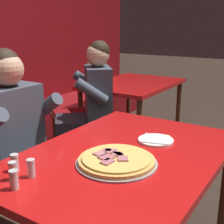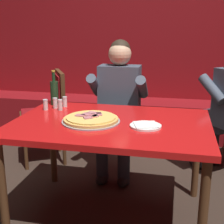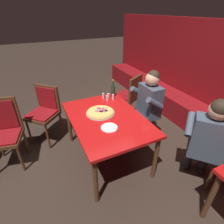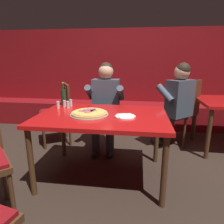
# 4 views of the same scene
# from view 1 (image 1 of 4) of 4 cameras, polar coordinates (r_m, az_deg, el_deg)

# --- Properties ---
(main_dining_table) EXTENTS (1.38, 0.95, 0.74)m
(main_dining_table) POSITION_cam_1_polar(r_m,az_deg,el_deg) (1.72, 2.10, -9.78)
(main_dining_table) COLOR #4C2D19
(main_dining_table) RESTS_ON ground_plane
(pizza) EXTENTS (0.41, 0.41, 0.05)m
(pizza) POSITION_cam_1_polar(r_m,az_deg,el_deg) (1.56, 0.80, -8.84)
(pizza) COLOR #9E9EA3
(pizza) RESTS_ON main_dining_table
(plate_white_paper) EXTENTS (0.21, 0.21, 0.02)m
(plate_white_paper) POSITION_cam_1_polar(r_m,az_deg,el_deg) (1.87, 8.01, -5.10)
(plate_white_paper) COLOR white
(plate_white_paper) RESTS_ON main_dining_table
(shaker_red_pepper_flakes) EXTENTS (0.04, 0.04, 0.09)m
(shaker_red_pepper_flakes) POSITION_cam_1_polar(r_m,az_deg,el_deg) (1.48, -17.63, -10.36)
(shaker_red_pepper_flakes) COLOR silver
(shaker_red_pepper_flakes) RESTS_ON main_dining_table
(shaker_oregano) EXTENTS (0.04, 0.04, 0.09)m
(shaker_oregano) POSITION_cam_1_polar(r_m,az_deg,el_deg) (1.55, -17.33, -9.00)
(shaker_oregano) COLOR silver
(shaker_oregano) RESTS_ON main_dining_table
(shaker_black_pepper) EXTENTS (0.04, 0.04, 0.09)m
(shaker_black_pepper) POSITION_cam_1_polar(r_m,az_deg,el_deg) (1.40, -17.50, -11.90)
(shaker_black_pepper) COLOR silver
(shaker_black_pepper) RESTS_ON main_dining_table
(shaker_parmesan) EXTENTS (0.04, 0.04, 0.09)m
(shaker_parmesan) POSITION_cam_1_polar(r_m,az_deg,el_deg) (1.48, -14.57, -10.06)
(shaker_parmesan) COLOR silver
(shaker_parmesan) RESTS_ON main_dining_table
(diner_seated_blue_shirt) EXTENTS (0.53, 0.53, 1.27)m
(diner_seated_blue_shirt) POSITION_cam_1_polar(r_m,az_deg,el_deg) (2.07, -16.18, -4.85)
(diner_seated_blue_shirt) COLOR black
(diner_seated_blue_shirt) RESTS_ON ground_plane
(dining_chair_far_left) EXTENTS (0.62, 0.62, 1.01)m
(dining_chair_far_left) POSITION_cam_1_polar(r_m,az_deg,el_deg) (3.23, -5.32, 0.88)
(dining_chair_far_left) COLOR #4C2D19
(dining_chair_far_left) RESTS_ON ground_plane
(diner_standing_companion) EXTENTS (0.64, 0.64, 1.27)m
(diner_standing_companion) POSITION_cam_1_polar(r_m,az_deg,el_deg) (2.90, -4.21, 1.65)
(diner_standing_companion) COLOR black
(diner_standing_companion) RESTS_ON ground_plane
(background_dining_table) EXTENTS (1.21, 0.87, 0.74)m
(background_dining_table) POSITION_cam_1_polar(r_m,az_deg,el_deg) (3.73, 3.90, 4.15)
(background_dining_table) COLOR #4C2D19
(background_dining_table) RESTS_ON ground_plane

